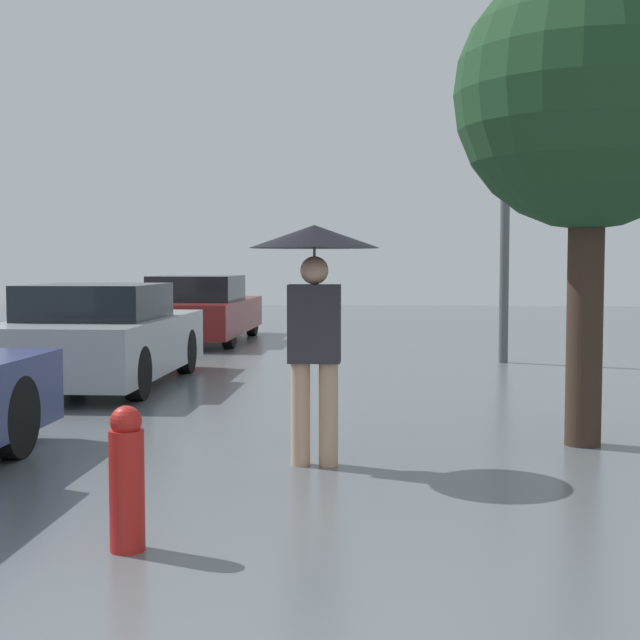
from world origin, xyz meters
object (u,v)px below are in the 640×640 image
Objects in this scene: parked_car_farthest at (200,310)px; pedestrian at (314,278)px; parked_car_middle at (101,337)px; tree at (589,98)px; fire_hydrant at (127,479)px; street_lamp at (505,216)px.

pedestrian is at bearing -73.87° from parked_car_farthest.
parked_car_middle is 0.87× the size of parked_car_farthest.
fire_hydrant is (-3.02, -2.95, -2.47)m from tree.
parked_car_middle is (-2.98, 4.22, -0.81)m from pedestrian.
tree is at bearing -91.66° from street_lamp.
pedestrian is 2.44m from fire_hydrant.
pedestrian is 2.33× the size of fire_hydrant.
parked_car_farthest is 1.18× the size of street_lamp.
tree is (2.18, 0.89, 1.46)m from pedestrian.
parked_car_farthest reaches higher than fire_hydrant.
street_lamp is 5.00× the size of fire_hydrant.
tree reaches higher than pedestrian.
street_lamp is (2.36, 7.09, 0.83)m from pedestrian.
fire_hydrant is at bearing -135.69° from tree.
parked_car_farthest is 5.90× the size of fire_hydrant.
tree reaches higher than parked_car_middle.
parked_car_farthest is (-3.01, 10.42, -0.80)m from pedestrian.
parked_car_farthest is at bearing 148.19° from street_lamp.
parked_car_farthest is 6.53m from street_lamp.
pedestrian is at bearing -108.41° from street_lamp.
tree is 6.23m from street_lamp.
street_lamp is at bearing 70.73° from fire_hydrant.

